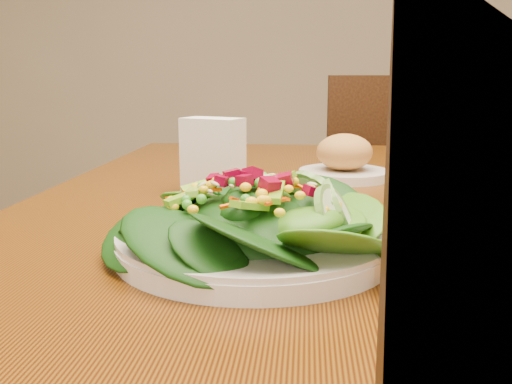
{
  "coord_description": "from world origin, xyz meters",
  "views": [
    {
      "loc": [
        -0.03,
        -0.8,
        0.93
      ],
      "look_at": [
        -0.09,
        -0.21,
        0.81
      ],
      "focal_mm": 40.0,
      "sensor_mm": 36.0,
      "label": 1
    }
  ],
  "objects": [
    {
      "name": "salad_plate",
      "position": [
        -0.08,
        -0.23,
        0.78
      ],
      "size": [
        0.29,
        0.29,
        0.08
      ],
      "rotation": [
        0.0,
        0.0,
        0.22
      ],
      "color": "silver",
      "rests_on": "dining_table"
    },
    {
      "name": "bread_plate",
      "position": [
        0.03,
        0.21,
        0.78
      ],
      "size": [
        0.16,
        0.16,
        0.08
      ],
      "color": "silver",
      "rests_on": "dining_table"
    },
    {
      "name": "chair_far",
      "position": [
        0.22,
        1.06,
        0.49
      ],
      "size": [
        0.45,
        0.46,
        0.93
      ],
      "rotation": [
        0.0,
        0.0,
        3.2
      ],
      "color": "#371D0B",
      "rests_on": "ground_plane"
    },
    {
      "name": "dining_table",
      "position": [
        0.0,
        0.0,
        0.65
      ],
      "size": [
        0.9,
        1.4,
        0.75
      ],
      "color": "#65380A",
      "rests_on": "ground_plane"
    },
    {
      "name": "drinking_glass",
      "position": [
        0.28,
        0.32,
        0.81
      ],
      "size": [
        0.08,
        0.08,
        0.14
      ],
      "color": "silver",
      "rests_on": "dining_table"
    },
    {
      "name": "napkin_holder",
      "position": [
        -0.18,
        0.06,
        0.81
      ],
      "size": [
        0.1,
        0.08,
        0.12
      ],
      "rotation": [
        0.0,
        0.0,
        -0.37
      ],
      "color": "white",
      "rests_on": "dining_table"
    }
  ]
}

